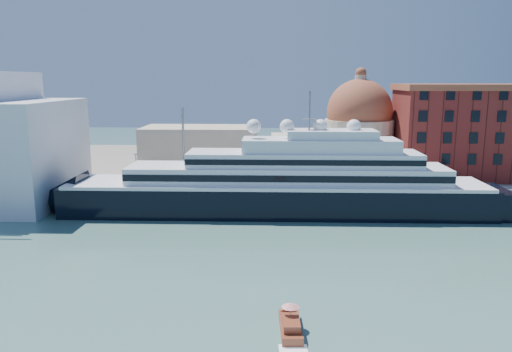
{
  "coord_description": "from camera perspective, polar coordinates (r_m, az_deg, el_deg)",
  "views": [
    {
      "loc": [
        -0.64,
        -73.86,
        26.43
      ],
      "look_at": [
        -3.72,
        18.0,
        8.53
      ],
      "focal_mm": 35.0,
      "sensor_mm": 36.0,
      "label": 1
    }
  ],
  "objects": [
    {
      "name": "church",
      "position": [
        132.67,
        4.96,
        4.26
      ],
      "size": [
        66.0,
        18.0,
        25.5
      ],
      "color": "beige",
      "rests_on": "land"
    },
    {
      "name": "warehouse",
      "position": [
        137.01,
        24.6,
        4.73
      ],
      "size": [
        43.0,
        19.0,
        23.25
      ],
      "color": "maroon",
      "rests_on": "land"
    },
    {
      "name": "ground",
      "position": [
        78.45,
        2.3,
        -8.68
      ],
      "size": [
        400.0,
        400.0,
        0.0
      ],
      "primitive_type": "plane",
      "color": "#386158",
      "rests_on": "ground"
    },
    {
      "name": "land",
      "position": [
        151.01,
        2.14,
        1.32
      ],
      "size": [
        260.0,
        72.0,
        2.0
      ],
      "primitive_type": "cube",
      "color": "slate",
      "rests_on": "ground"
    },
    {
      "name": "service_barge",
      "position": [
        106.87,
        -19.0,
        -3.53
      ],
      "size": [
        10.84,
        4.45,
        2.38
      ],
      "rotation": [
        0.0,
        0.0,
        -0.09
      ],
      "color": "white",
      "rests_on": "ground"
    },
    {
      "name": "lamp_posts",
      "position": [
        108.08,
        -4.5,
        2.16
      ],
      "size": [
        120.8,
        2.4,
        18.0
      ],
      "color": "slate",
      "rests_on": "quay"
    },
    {
      "name": "water_taxi",
      "position": [
        55.31,
        3.98,
        -16.68
      ],
      "size": [
        2.47,
        6.66,
        3.12
      ],
      "rotation": [
        0.0,
        0.0,
        0.04
      ],
      "color": "maroon",
      "rests_on": "ground"
    },
    {
      "name": "quay",
      "position": [
        110.76,
        2.2,
        -2.13
      ],
      "size": [
        180.0,
        10.0,
        2.5
      ],
      "primitive_type": "cube",
      "color": "gray",
      "rests_on": "ground"
    },
    {
      "name": "quay_fence",
      "position": [
        105.96,
        2.22,
        -1.71
      ],
      "size": [
        180.0,
        0.1,
        1.2
      ],
      "primitive_type": "cube",
      "color": "slate",
      "rests_on": "quay"
    },
    {
      "name": "superyacht",
      "position": [
        99.24,
        0.75,
        -1.52
      ],
      "size": [
        94.6,
        13.12,
        28.27
      ],
      "color": "black",
      "rests_on": "ground"
    }
  ]
}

